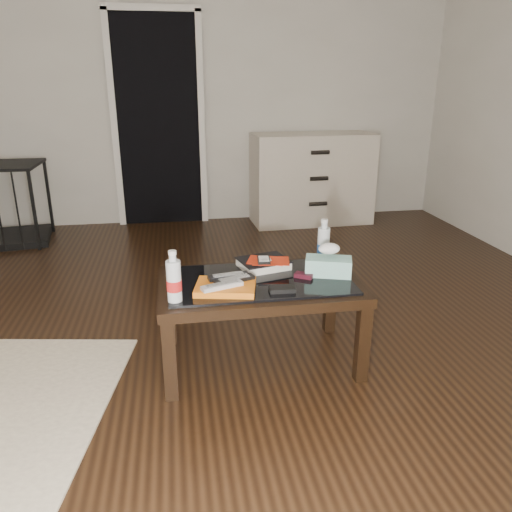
{
  "coord_description": "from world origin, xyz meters",
  "views": [
    {
      "loc": [
        -0.28,
        -2.65,
        1.4
      ],
      "look_at": [
        0.11,
        -0.28,
        0.55
      ],
      "focal_mm": 35.0,
      "sensor_mm": 36.0,
      "label": 1
    }
  ],
  "objects_px": {
    "textbook": "(263,264)",
    "water_bottle_left": "(174,276)",
    "tissue_box": "(328,266)",
    "dresser": "(312,179)",
    "water_bottle_right": "(324,241)",
    "coffee_table": "(260,291)"
  },
  "relations": [
    {
      "from": "textbook",
      "to": "water_bottle_left",
      "type": "xyz_separation_m",
      "value": [
        -0.47,
        -0.35,
        0.1
      ]
    },
    {
      "from": "water_bottle_left",
      "to": "tissue_box",
      "type": "distance_m",
      "value": 0.8
    },
    {
      "from": "coffee_table",
      "to": "water_bottle_right",
      "type": "relative_size",
      "value": 4.2
    },
    {
      "from": "textbook",
      "to": "water_bottle_left",
      "type": "bearing_deg",
      "value": -158.25
    },
    {
      "from": "textbook",
      "to": "tissue_box",
      "type": "bearing_deg",
      "value": -41.06
    },
    {
      "from": "textbook",
      "to": "water_bottle_left",
      "type": "distance_m",
      "value": 0.59
    },
    {
      "from": "coffee_table",
      "to": "textbook",
      "type": "distance_m",
      "value": 0.19
    },
    {
      "from": "tissue_box",
      "to": "coffee_table",
      "type": "bearing_deg",
      "value": -161.06
    },
    {
      "from": "dresser",
      "to": "textbook",
      "type": "bearing_deg",
      "value": -113.43
    },
    {
      "from": "dresser",
      "to": "tissue_box",
      "type": "bearing_deg",
      "value": -106.09
    },
    {
      "from": "coffee_table",
      "to": "dresser",
      "type": "relative_size",
      "value": 0.82
    },
    {
      "from": "dresser",
      "to": "textbook",
      "type": "relative_size",
      "value": 4.88
    },
    {
      "from": "tissue_box",
      "to": "dresser",
      "type": "bearing_deg",
      "value": 94.29
    },
    {
      "from": "textbook",
      "to": "water_bottle_right",
      "type": "relative_size",
      "value": 1.05
    },
    {
      "from": "water_bottle_left",
      "to": "tissue_box",
      "type": "height_order",
      "value": "water_bottle_left"
    },
    {
      "from": "dresser",
      "to": "water_bottle_right",
      "type": "xyz_separation_m",
      "value": [
        -0.6,
        -2.41,
        0.13
      ]
    },
    {
      "from": "water_bottle_left",
      "to": "water_bottle_right",
      "type": "xyz_separation_m",
      "value": [
        0.81,
        0.39,
        0.0
      ]
    },
    {
      "from": "dresser",
      "to": "water_bottle_right",
      "type": "height_order",
      "value": "dresser"
    },
    {
      "from": "water_bottle_left",
      "to": "water_bottle_right",
      "type": "bearing_deg",
      "value": 25.83
    },
    {
      "from": "dresser",
      "to": "water_bottle_left",
      "type": "bearing_deg",
      "value": -119.16
    },
    {
      "from": "dresser",
      "to": "tissue_box",
      "type": "xyz_separation_m",
      "value": [
        -0.63,
        -2.6,
        0.06
      ]
    },
    {
      "from": "textbook",
      "to": "water_bottle_left",
      "type": "relative_size",
      "value": 1.05
    }
  ]
}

